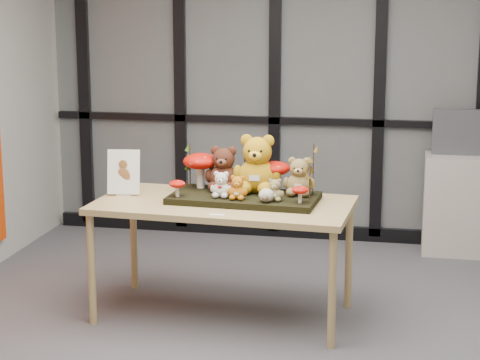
% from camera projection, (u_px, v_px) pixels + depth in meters
% --- Properties ---
extents(floor, '(5.00, 5.00, 0.00)m').
position_uv_depth(floor, '(283.00, 347.00, 5.37)').
color(floor, '#57575C').
rests_on(floor, ground).
extents(room_shell, '(5.00, 5.00, 5.00)m').
position_uv_depth(room_shell, '(286.00, 74.00, 5.01)').
color(room_shell, '#A9A7A0').
rests_on(room_shell, floor).
extents(glass_partition, '(4.90, 0.06, 2.78)m').
position_uv_depth(glass_partition, '(327.00, 79.00, 7.44)').
color(glass_partition, '#2D383F').
rests_on(glass_partition, floor).
extents(display_table, '(1.73, 0.95, 0.79)m').
position_uv_depth(display_table, '(223.00, 212.00, 5.74)').
color(display_table, tan).
rests_on(display_table, floor).
extents(diorama_tray, '(1.00, 0.55, 0.04)m').
position_uv_depth(diorama_tray, '(244.00, 198.00, 5.75)').
color(diorama_tray, black).
rests_on(diorama_tray, display_table).
extents(bear_pooh_yellow, '(0.35, 0.32, 0.43)m').
position_uv_depth(bear_pooh_yellow, '(257.00, 161.00, 5.79)').
color(bear_pooh_yellow, '#C08D12').
rests_on(bear_pooh_yellow, diorama_tray).
extents(bear_brown_medium, '(0.27, 0.25, 0.33)m').
position_uv_depth(bear_brown_medium, '(224.00, 166.00, 5.86)').
color(bear_brown_medium, '#431E13').
rests_on(bear_brown_medium, diorama_tray).
extents(bear_tan_back, '(0.22, 0.21, 0.28)m').
position_uv_depth(bear_tan_back, '(299.00, 174.00, 5.72)').
color(bear_tan_back, olive).
rests_on(bear_tan_back, diorama_tray).
extents(bear_small_yellow, '(0.14, 0.13, 0.17)m').
position_uv_depth(bear_small_yellow, '(238.00, 186.00, 5.61)').
color(bear_small_yellow, '#C56E12').
rests_on(bear_small_yellow, diorama_tray).
extents(bear_white_bow, '(0.15, 0.14, 0.19)m').
position_uv_depth(bear_white_bow, '(221.00, 183.00, 5.67)').
color(bear_white_bow, silver).
rests_on(bear_white_bow, diorama_tray).
extents(bear_beige_small, '(0.13, 0.12, 0.16)m').
position_uv_depth(bear_beige_small, '(275.00, 189.00, 5.57)').
color(bear_beige_small, olive).
rests_on(bear_beige_small, diorama_tray).
extents(plush_cream_hedgehog, '(0.08, 0.07, 0.10)m').
position_uv_depth(plush_cream_hedgehog, '(266.00, 194.00, 5.54)').
color(plush_cream_hedgehog, beige).
rests_on(plush_cream_hedgehog, diorama_tray).
extents(mushroom_back_left, '(0.24, 0.24, 0.26)m').
position_uv_depth(mushroom_back_left, '(201.00, 169.00, 5.93)').
color(mushroom_back_left, '#A90D05').
rests_on(mushroom_back_left, diorama_tray).
extents(mushroom_back_right, '(0.20, 0.20, 0.22)m').
position_uv_depth(mushroom_back_right, '(275.00, 175.00, 5.84)').
color(mushroom_back_right, '#A90D05').
rests_on(mushroom_back_right, diorama_tray).
extents(mushroom_front_left, '(0.11, 0.11, 0.12)m').
position_uv_depth(mushroom_front_left, '(177.00, 188.00, 5.69)').
color(mushroom_front_left, '#A90D05').
rests_on(mushroom_front_left, diorama_tray).
extents(mushroom_front_right, '(0.11, 0.11, 0.12)m').
position_uv_depth(mushroom_front_right, '(300.00, 194.00, 5.52)').
color(mushroom_front_right, '#A90D05').
rests_on(mushroom_front_right, diorama_tray).
extents(sprig_green_far_left, '(0.05, 0.05, 0.30)m').
position_uv_depth(sprig_green_far_left, '(190.00, 166.00, 5.94)').
color(sprig_green_far_left, '#173B0D').
rests_on(sprig_green_far_left, diorama_tray).
extents(sprig_green_mid_left, '(0.05, 0.05, 0.22)m').
position_uv_depth(sprig_green_mid_left, '(210.00, 172.00, 5.97)').
color(sprig_green_mid_left, '#173B0D').
rests_on(sprig_green_mid_left, diorama_tray).
extents(sprig_dry_far_right, '(0.05, 0.05, 0.35)m').
position_uv_depth(sprig_dry_far_right, '(313.00, 170.00, 5.70)').
color(sprig_dry_far_right, brown).
rests_on(sprig_dry_far_right, diorama_tray).
extents(sprig_dry_mid_right, '(0.05, 0.05, 0.23)m').
position_uv_depth(sprig_dry_mid_right, '(310.00, 182.00, 5.59)').
color(sprig_dry_mid_right, brown).
rests_on(sprig_dry_mid_right, diorama_tray).
extents(sprig_green_centre, '(0.05, 0.05, 0.24)m').
position_uv_depth(sprig_green_centre, '(245.00, 171.00, 5.91)').
color(sprig_green_centre, '#173B0D').
rests_on(sprig_green_centre, diorama_tray).
extents(sign_holder, '(0.23, 0.10, 0.31)m').
position_uv_depth(sign_holder, '(124.00, 174.00, 5.89)').
color(sign_holder, silver).
rests_on(sign_holder, display_table).
extents(label_card, '(0.09, 0.03, 0.00)m').
position_uv_depth(label_card, '(217.00, 215.00, 5.40)').
color(label_card, white).
rests_on(label_card, display_table).
extents(cabinet, '(0.63, 0.37, 0.83)m').
position_uv_depth(cabinet, '(462.00, 205.00, 7.21)').
color(cabinet, '#AFA59C').
rests_on(cabinet, floor).
extents(monitor, '(0.53, 0.06, 0.38)m').
position_uv_depth(monitor, '(466.00, 132.00, 7.10)').
color(monitor, '#46484D').
rests_on(monitor, cabinet).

